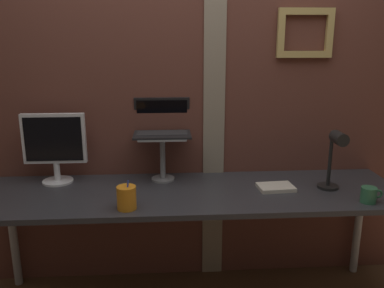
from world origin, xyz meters
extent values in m
cube|color=brown|center=(0.00, 0.45, 1.16)|extent=(3.28, 0.12, 2.31)
cube|color=gray|center=(0.16, 0.39, 1.16)|extent=(0.13, 0.01, 2.31)
cube|color=tan|center=(0.70, 0.37, 1.71)|extent=(0.34, 0.03, 0.04)
cube|color=tan|center=(0.70, 0.37, 1.47)|extent=(0.34, 0.03, 0.04)
cube|color=tan|center=(0.55, 0.37, 1.59)|extent=(0.04, 0.03, 0.21)
cube|color=tan|center=(0.85, 0.37, 1.59)|extent=(0.04, 0.03, 0.21)
cube|color=#333338|center=(0.01, 0.07, 0.71)|extent=(2.38, 0.64, 0.03)
cylinder|color=#B2B2B7|center=(-1.12, 0.33, 0.35)|extent=(0.05, 0.05, 0.69)
cylinder|color=#B2B2B7|center=(1.14, 0.33, 0.35)|extent=(0.05, 0.05, 0.69)
cylinder|color=white|center=(-0.80, 0.27, 0.73)|extent=(0.18, 0.18, 0.01)
cylinder|color=white|center=(-0.80, 0.27, 0.79)|extent=(0.04, 0.04, 0.11)
cube|color=white|center=(-0.80, 0.27, 0.99)|extent=(0.37, 0.04, 0.30)
cube|color=black|center=(-0.80, 0.25, 0.99)|extent=(0.33, 0.00, 0.26)
cylinder|color=gray|center=(-0.16, 0.27, 0.73)|extent=(0.14, 0.14, 0.01)
cylinder|color=gray|center=(-0.16, 0.27, 0.86)|extent=(0.03, 0.03, 0.26)
cube|color=gray|center=(-0.16, 0.27, 0.99)|extent=(0.28, 0.22, 0.01)
cube|color=black|center=(-0.16, 0.27, 1.00)|extent=(0.34, 0.21, 0.01)
cube|color=#2D2D30|center=(-0.16, 0.29, 1.01)|extent=(0.30, 0.12, 0.00)
cube|color=black|center=(-0.16, 0.40, 1.11)|extent=(0.34, 0.05, 0.20)
cube|color=black|center=(-0.16, 0.40, 1.11)|extent=(0.31, 0.04, 0.17)
cylinder|color=black|center=(0.79, 0.07, 0.73)|extent=(0.12, 0.12, 0.02)
cylinder|color=black|center=(0.79, 0.07, 0.90)|extent=(0.02, 0.02, 0.32)
cylinder|color=black|center=(0.79, -0.02, 1.04)|extent=(0.07, 0.11, 0.07)
cylinder|color=orange|center=(-0.34, -0.15, 0.78)|extent=(0.10, 0.10, 0.12)
cylinder|color=red|center=(-0.34, -0.15, 0.80)|extent=(0.02, 0.02, 0.13)
cylinder|color=blue|center=(-0.34, -0.16, 0.80)|extent=(0.03, 0.02, 0.14)
cylinder|color=#33724C|center=(0.92, -0.15, 0.76)|extent=(0.08, 0.08, 0.08)
torus|color=#33724C|center=(0.97, -0.15, 0.77)|extent=(0.05, 0.01, 0.05)
cube|color=silver|center=(0.48, 0.07, 0.73)|extent=(0.21, 0.16, 0.02)
camera|label=1|loc=(-0.14, -2.06, 1.56)|focal=37.74mm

